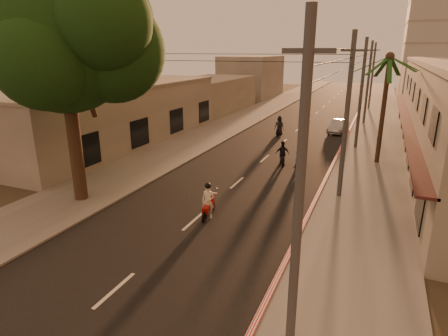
{
  "coord_description": "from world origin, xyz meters",
  "views": [
    {
      "loc": [
        7.84,
        -12.81,
        8.02
      ],
      "look_at": [
        0.43,
        4.86,
        1.96
      ],
      "focal_mm": 30.0,
      "sensor_mm": 36.0,
      "label": 1
    }
  ],
  "objects_px": {
    "parked_car": "(338,126)",
    "broadleaf_tree": "(71,40)",
    "scooter_red": "(208,202)",
    "scooter_mid_a": "(301,155)",
    "scooter_mid_b": "(282,154)",
    "scooter_far_a": "(279,127)",
    "palm_tree": "(389,63)"
  },
  "relations": [
    {
      "from": "scooter_far_a",
      "to": "scooter_mid_b",
      "type": "bearing_deg",
      "value": -78.0
    },
    {
      "from": "palm_tree",
      "to": "scooter_mid_a",
      "type": "distance_m",
      "value": 8.62
    },
    {
      "from": "scooter_far_a",
      "to": "parked_car",
      "type": "relative_size",
      "value": 0.49
    },
    {
      "from": "scooter_mid_b",
      "to": "parked_car",
      "type": "bearing_deg",
      "value": 61.54
    },
    {
      "from": "broadleaf_tree",
      "to": "scooter_mid_a",
      "type": "distance_m",
      "value": 16.36
    },
    {
      "from": "scooter_red",
      "to": "broadleaf_tree",
      "type": "bearing_deg",
      "value": 177.25
    },
    {
      "from": "palm_tree",
      "to": "scooter_mid_b",
      "type": "distance_m",
      "value": 9.5
    },
    {
      "from": "scooter_red",
      "to": "parked_car",
      "type": "distance_m",
      "value": 23.68
    },
    {
      "from": "palm_tree",
      "to": "scooter_far_a",
      "type": "height_order",
      "value": "palm_tree"
    },
    {
      "from": "scooter_red",
      "to": "scooter_mid_a",
      "type": "distance_m",
      "value": 10.59
    },
    {
      "from": "parked_car",
      "to": "scooter_mid_b",
      "type": "bearing_deg",
      "value": -93.09
    },
    {
      "from": "scooter_mid_b",
      "to": "scooter_far_a",
      "type": "xyz_separation_m",
      "value": [
        -2.73,
        9.51,
        0.06
      ]
    },
    {
      "from": "broadleaf_tree",
      "to": "scooter_mid_a",
      "type": "xyz_separation_m",
      "value": [
        9.57,
        10.85,
        -7.64
      ]
    },
    {
      "from": "scooter_red",
      "to": "scooter_far_a",
      "type": "height_order",
      "value": "scooter_far_a"
    },
    {
      "from": "scooter_far_a",
      "to": "palm_tree",
      "type": "bearing_deg",
      "value": -39.16
    },
    {
      "from": "broadleaf_tree",
      "to": "palm_tree",
      "type": "height_order",
      "value": "broadleaf_tree"
    },
    {
      "from": "scooter_mid_b",
      "to": "scooter_mid_a",
      "type": "bearing_deg",
      "value": -13.65
    },
    {
      "from": "scooter_red",
      "to": "scooter_mid_b",
      "type": "distance_m",
      "value": 10.26
    },
    {
      "from": "broadleaf_tree",
      "to": "palm_tree",
      "type": "xyz_separation_m",
      "value": [
        14.61,
        13.86,
        -1.33
      ]
    },
    {
      "from": "palm_tree",
      "to": "scooter_far_a",
      "type": "distance_m",
      "value": 12.76
    },
    {
      "from": "palm_tree",
      "to": "scooter_red",
      "type": "height_order",
      "value": "palm_tree"
    },
    {
      "from": "scooter_red",
      "to": "parked_car",
      "type": "bearing_deg",
      "value": 74.09
    },
    {
      "from": "scooter_mid_a",
      "to": "scooter_mid_b",
      "type": "bearing_deg",
      "value": -166.24
    },
    {
      "from": "scooter_red",
      "to": "parked_car",
      "type": "relative_size",
      "value": 0.46
    },
    {
      "from": "scooter_mid_a",
      "to": "parked_car",
      "type": "distance_m",
      "value": 13.15
    },
    {
      "from": "scooter_mid_b",
      "to": "parked_car",
      "type": "xyz_separation_m",
      "value": [
        2.45,
        13.2,
        -0.17
      ]
    },
    {
      "from": "scooter_mid_b",
      "to": "scooter_far_a",
      "type": "relative_size",
      "value": 0.9
    },
    {
      "from": "scooter_mid_a",
      "to": "scooter_red",
      "type": "bearing_deg",
      "value": -94.06
    },
    {
      "from": "scooter_mid_a",
      "to": "parked_car",
      "type": "bearing_deg",
      "value": 94.55
    },
    {
      "from": "scooter_far_a",
      "to": "broadleaf_tree",
      "type": "bearing_deg",
      "value": -109.27
    },
    {
      "from": "parked_car",
      "to": "broadleaf_tree",
      "type": "bearing_deg",
      "value": -106.65
    },
    {
      "from": "scooter_mid_a",
      "to": "parked_car",
      "type": "relative_size",
      "value": 0.46
    }
  ]
}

